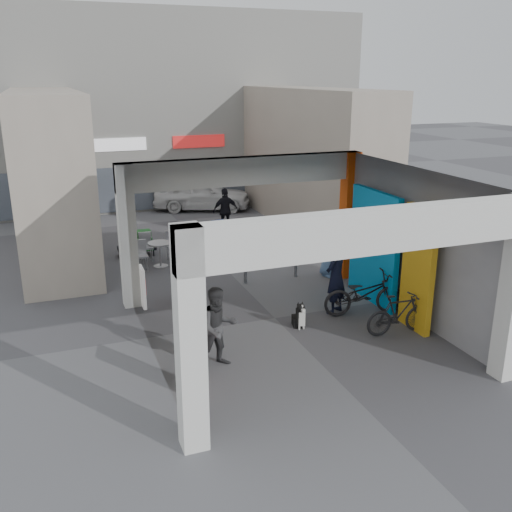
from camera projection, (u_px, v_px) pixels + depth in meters
name	position (u px, v px, depth m)	size (l,w,h in m)	color
ground	(275.00, 318.00, 13.34)	(90.00, 90.00, 0.00)	#56575B
arcade_canopy	(314.00, 230.00, 12.09)	(6.40, 6.45, 6.40)	silver
far_building	(152.00, 110.00, 24.61)	(18.00, 4.08, 8.00)	white
plaza_bldg_left	(51.00, 174.00, 17.76)	(2.00, 9.00, 5.00)	#A69A8A
plaza_bldg_right	(311.00, 159.00, 20.78)	(2.00, 9.00, 5.00)	#A69A8A
bollard_left	(181.00, 275.00, 14.76)	(0.09, 0.09, 0.98)	gray
bollard_center	(245.00, 268.00, 15.47)	(0.09, 0.09, 0.87)	gray
bollard_right	(296.00, 260.00, 15.95)	(0.09, 0.09, 0.97)	gray
advert_board_near	(182.00, 361.00, 10.27)	(0.20, 0.55, 1.00)	silver
advert_board_far	(143.00, 287.00, 13.90)	(0.11, 0.55, 1.00)	silver
cafe_set	(155.00, 254.00, 17.07)	(1.47, 1.18, 0.89)	#A8A8AD
produce_stand	(137.00, 246.00, 17.89)	(1.15, 0.62, 0.76)	black
crate_stack	(219.00, 229.00, 20.02)	(0.48, 0.39, 0.56)	#175018
border_collie	(299.00, 317.00, 12.79)	(0.23, 0.46, 0.63)	black
man_with_dog	(336.00, 276.00, 13.41)	(0.66, 0.44, 1.82)	black
man_back_turned	(219.00, 328.00, 10.93)	(0.79, 0.61, 1.62)	#39393C
man_elderly	(331.00, 249.00, 15.96)	(0.75, 0.49, 1.53)	#5B80B2
man_crates	(225.00, 210.00, 20.40)	(0.94, 0.39, 1.60)	black
bicycle_front	(364.00, 294.00, 13.43)	(0.68, 1.95, 1.03)	black
bicycle_rear	(399.00, 314.00, 12.42)	(0.43, 1.54, 0.92)	black
white_van	(202.00, 194.00, 23.87)	(1.60, 3.99, 1.36)	silver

